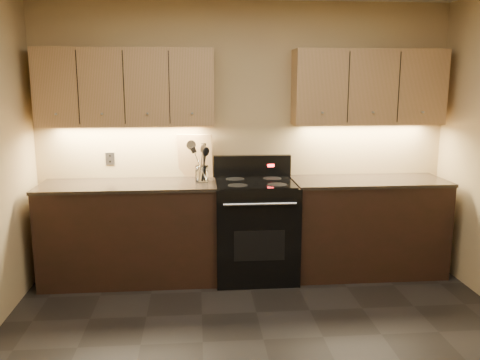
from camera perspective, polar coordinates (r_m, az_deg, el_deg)
wall_back at (r=5.00m, az=0.44°, el=4.66°), size 4.00×0.04×2.60m
counter_left at (r=4.89m, az=-12.24°, el=-5.73°), size 1.62×0.62×0.93m
counter_right at (r=5.12m, az=14.06°, el=-5.04°), size 1.46×0.62×0.93m
stove at (r=4.86m, az=1.72°, el=-5.42°), size 0.76×0.68×1.14m
upper_cab_left at (r=4.84m, az=-12.68°, el=10.12°), size 1.60×0.30×0.70m
upper_cab_right at (r=5.07m, az=14.23°, el=10.08°), size 1.44×0.30×0.70m
outlet_plate at (r=5.06m, az=-14.38°, el=2.34°), size 0.08×0.01×0.12m
utensil_crock at (r=4.77m, az=-4.31°, el=0.67°), size 0.13×0.13×0.15m
cutting_board at (r=4.96m, az=-5.06°, el=2.72°), size 0.35×0.15×0.43m
wooden_spoon at (r=4.73m, az=-4.63°, el=1.96°), size 0.11×0.08×0.34m
black_spoon at (r=4.77m, az=-4.33°, el=1.88°), size 0.11×0.10×0.32m
black_turner at (r=4.74m, az=-4.09°, el=2.12°), size 0.11×0.18×0.37m
steel_spatula at (r=4.77m, az=-3.93°, el=2.09°), size 0.21×0.13×0.36m
steel_skimmer at (r=4.73m, az=-3.89°, el=2.24°), size 0.23×0.15×0.39m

